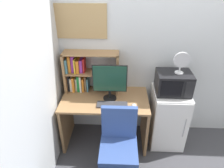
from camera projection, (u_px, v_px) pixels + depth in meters
The scene contains 11 objects.
wall_back at pixel (205, 54), 2.76m from camera, with size 6.40×0.04×2.60m, color silver.
desk at pixel (105, 112), 2.88m from camera, with size 1.19×0.67×0.77m.
hutch_bookshelf at pixel (83, 72), 2.83m from camera, with size 0.76×0.24×0.58m.
monitor at pixel (110, 81), 2.62m from camera, with size 0.45×0.18×0.50m.
keyboard at pixel (112, 105), 2.62m from camera, with size 0.40×0.14×0.02m, color #333338.
computer_mouse at pixel (134, 106), 2.59m from camera, with size 0.06×0.08×0.03m, color silver.
mini_fridge at pixel (167, 117), 2.93m from camera, with size 0.47×0.54×0.87m.
microwave at pixel (173, 83), 2.64m from camera, with size 0.45×0.35×0.29m.
desk_fan at pixel (181, 61), 2.48m from camera, with size 0.20×0.11×0.28m.
desk_chair at pixel (119, 149), 2.45m from camera, with size 0.51×0.51×0.93m.
wall_corkboard at pixel (80, 22), 2.58m from camera, with size 0.69×0.02×0.44m, color tan.
Camera 1 is at (-0.75, -2.63, 2.31)m, focal length 32.25 mm.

